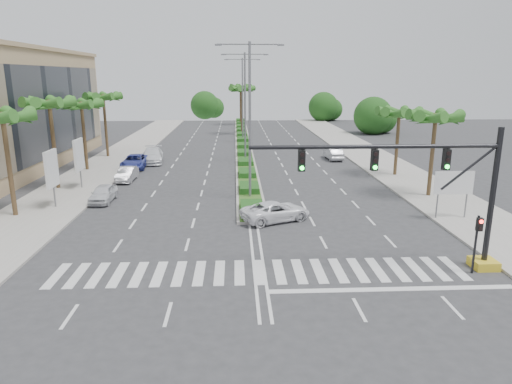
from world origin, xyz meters
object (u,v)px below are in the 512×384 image
car_parked_a (103,194)px  car_parked_c (135,162)px  car_parked_b (127,174)px  car_right (333,154)px  car_parked_d (152,155)px  car_crossing (276,211)px

car_parked_a → car_parked_c: 13.29m
car_parked_b → car_right: car_right is taller
car_parked_a → car_parked_c: bearing=92.4°
car_parked_a → car_parked_c: size_ratio=0.75×
car_parked_b → car_parked_d: (0.78, 9.26, 0.17)m
car_parked_d → car_crossing: bearing=-67.6°
car_parked_d → car_parked_b: bearing=-101.2°
car_parked_c → car_crossing: 22.95m
car_parked_a → car_parked_d: car_parked_d is taller
car_parked_b → car_parked_d: 9.29m
car_parked_b → car_crossing: bearing=-42.8°
car_parked_b → car_crossing: 18.03m
car_parked_b → car_right: bearing=27.2°
car_crossing → car_right: (8.81, 22.96, 0.04)m
car_parked_a → car_parked_d: size_ratio=0.69×
car_parked_c → car_right: car_parked_c is taller
car_parked_a → car_parked_d: 16.56m
car_parked_a → car_crossing: (13.01, -5.39, 0.00)m
car_parked_c → car_crossing: size_ratio=1.09×
car_crossing → car_parked_c: bearing=12.0°
car_parked_b → car_parked_a: bearing=-89.6°
car_parked_b → car_parked_c: car_parked_c is taller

